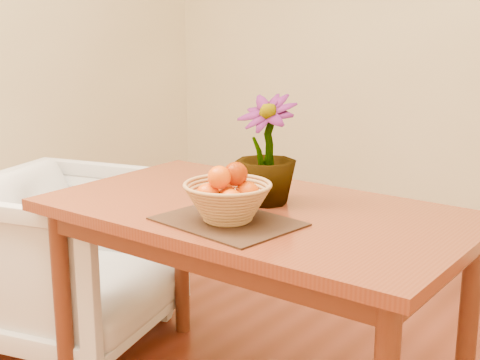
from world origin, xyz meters
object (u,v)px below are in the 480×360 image
Objects in this scene: potted_plant at (266,150)px; armchair at (69,250)px; table at (256,232)px; wicker_basket at (228,203)px.

armchair is at bearing -177.78° from potted_plant.
potted_plant reaches higher than armchair.
potted_plant is (-0.00, 0.06, 0.27)m from table.
wicker_basket is at bearing -115.23° from armchair.
potted_plant is at bearing -100.76° from armchair.
armchair is (-0.99, 0.18, -0.41)m from wicker_basket.
wicker_basket is 0.34× the size of armchair.
wicker_basket is at bearing -84.58° from potted_plant.
armchair is at bearing 169.77° from wicker_basket.
armchair reaches higher than table.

